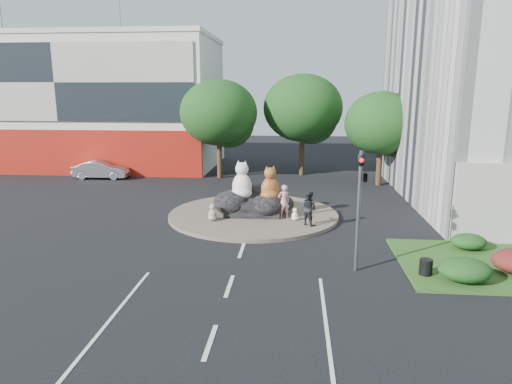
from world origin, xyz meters
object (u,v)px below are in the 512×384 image
(pedestrian_pink, at_px, (284,202))
(parked_car, at_px, (101,170))
(cat_tabby, at_px, (270,183))
(kitten_calico, at_px, (213,212))
(kitten_white, at_px, (295,214))
(litter_bin, at_px, (426,267))
(pedestrian_dark, at_px, (309,208))
(cat_white, at_px, (242,180))

(pedestrian_pink, bearing_deg, parked_car, -61.45)
(cat_tabby, xyz_separation_m, kitten_calico, (-3.14, -1.30, -1.43))
(kitten_calico, distance_m, kitten_white, 4.61)
(cat_tabby, relative_size, litter_bin, 3.18)
(kitten_calico, distance_m, pedestrian_pink, 4.05)
(cat_tabby, bearing_deg, parked_car, 124.15)
(kitten_white, bearing_deg, kitten_calico, 153.21)
(kitten_calico, height_order, parked_car, parked_car)
(kitten_white, height_order, pedestrian_dark, pedestrian_dark)
(kitten_calico, bearing_deg, parked_car, 170.09)
(kitten_calico, distance_m, pedestrian_dark, 5.36)
(cat_tabby, relative_size, kitten_calico, 2.07)
(parked_car, bearing_deg, kitten_white, -128.81)
(cat_tabby, distance_m, litter_bin, 10.56)
(litter_bin, bearing_deg, cat_white, 135.19)
(cat_white, bearing_deg, cat_tabby, 12.51)
(cat_tabby, distance_m, pedestrian_pink, 1.35)
(parked_car, height_order, litter_bin, parked_car)
(pedestrian_pink, distance_m, parked_car, 19.69)
(cat_white, relative_size, pedestrian_pink, 1.17)
(pedestrian_pink, relative_size, parked_car, 0.42)
(cat_white, distance_m, pedestrian_dark, 4.47)
(cat_tabby, relative_size, parked_car, 0.44)
(kitten_calico, bearing_deg, pedestrian_pink, 47.90)
(cat_white, relative_size, cat_tabby, 1.12)
(cat_white, bearing_deg, pedestrian_dark, -5.37)
(pedestrian_pink, height_order, litter_bin, pedestrian_pink)
(kitten_calico, xyz_separation_m, pedestrian_dark, (5.33, -0.41, 0.45))
(cat_white, relative_size, kitten_calico, 2.31)
(cat_tabby, height_order, parked_car, cat_tabby)
(kitten_white, distance_m, litter_bin, 8.86)
(kitten_white, xyz_separation_m, parked_car, (-16.43, 12.10, 0.19))
(pedestrian_dark, bearing_deg, kitten_calico, 34.17)
(kitten_white, bearing_deg, pedestrian_pink, 119.56)
(cat_tabby, bearing_deg, kitten_calico, -176.47)
(parked_car, bearing_deg, kitten_calico, -139.08)
(cat_white, bearing_deg, litter_bin, -22.75)
(pedestrian_pink, bearing_deg, litter_bin, 103.32)
(kitten_calico, xyz_separation_m, litter_bin, (9.82, -6.70, -0.25))
(kitten_calico, xyz_separation_m, pedestrian_pink, (3.95, 0.78, 0.48))
(pedestrian_pink, xyz_separation_m, litter_bin, (5.87, -7.49, -0.73))
(kitten_calico, relative_size, litter_bin, 1.54)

